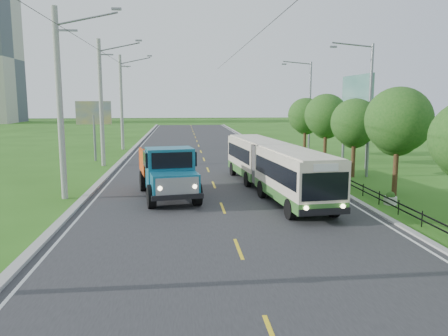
{
  "coord_description": "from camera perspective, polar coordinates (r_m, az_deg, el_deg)",
  "views": [
    {
      "loc": [
        -1.96,
        -14.8,
        5.25
      ],
      "look_at": [
        0.13,
        6.69,
        1.9
      ],
      "focal_mm": 35.0,
      "sensor_mm": 36.0,
      "label": 1
    }
  ],
  "objects": [
    {
      "name": "streetlight_mid",
      "position": [
        31.44,
        18.24,
        7.75
      ],
      "size": [
        3.02,
        0.2,
        9.07
      ],
      "color": "slate",
      "rests_on": "ground"
    },
    {
      "name": "planter_far",
      "position": [
        38.61,
        10.37,
        1.29
      ],
      "size": [
        0.64,
        0.64,
        0.67
      ],
      "color": "silver",
      "rests_on": "ground"
    },
    {
      "name": "billboard_left",
      "position": [
        39.55,
        -16.65,
        6.45
      ],
      "size": [
        3.0,
        0.2,
        5.2
      ],
      "color": "slate",
      "rests_on": "ground"
    },
    {
      "name": "curb_left",
      "position": [
        35.57,
        -13.97,
        0.19
      ],
      "size": [
        0.4,
        120.0,
        0.15
      ],
      "primitive_type": "cube",
      "color": "#9E9E99",
      "rests_on": "ground"
    },
    {
      "name": "edge_line_left",
      "position": [
        35.5,
        -13.09,
        0.12
      ],
      "size": [
        0.12,
        120.0,
        0.0
      ],
      "primitive_type": "cube",
      "color": "silver",
      "rests_on": "road"
    },
    {
      "name": "pole_far",
      "position": [
        48.22,
        -13.21,
        8.4
      ],
      "size": [
        3.51,
        0.32,
        10.0
      ],
      "color": "gray",
      "rests_on": "ground"
    },
    {
      "name": "tree_fourth",
      "position": [
        31.31,
        16.7,
        5.4
      ],
      "size": [
        3.24,
        3.31,
        5.4
      ],
      "color": "#382314",
      "rests_on": "ground"
    },
    {
      "name": "tree_third",
      "position": [
        25.84,
        21.77,
        5.39
      ],
      "size": [
        3.6,
        3.62,
        6.0
      ],
      "color": "#382314",
      "rests_on": "ground"
    },
    {
      "name": "tree_back",
      "position": [
        42.65,
        10.6,
        6.52
      ],
      "size": [
        3.3,
        3.36,
        5.5
      ],
      "color": "#382314",
      "rests_on": "ground"
    },
    {
      "name": "planter_near",
      "position": [
        23.85,
        20.91,
        -3.79
      ],
      "size": [
        0.64,
        0.64,
        0.67
      ],
      "color": "silver",
      "rests_on": "ground"
    },
    {
      "name": "edge_line_right",
      "position": [
        36.23,
        8.25,
        0.43
      ],
      "size": [
        0.12,
        120.0,
        0.0
      ],
      "primitive_type": "cube",
      "color": "silver",
      "rests_on": "road"
    },
    {
      "name": "curb_right",
      "position": [
        36.35,
        9.02,
        0.48
      ],
      "size": [
        0.3,
        120.0,
        0.1
      ],
      "primitive_type": "cube",
      "color": "#9E9E99",
      "rests_on": "ground"
    },
    {
      "name": "planter_mid",
      "position": [
        31.08,
        14.39,
        -0.65
      ],
      "size": [
        0.64,
        0.64,
        0.67
      ],
      "color": "silver",
      "rests_on": "ground"
    },
    {
      "name": "tree_fifth",
      "position": [
        36.92,
        13.2,
        6.42
      ],
      "size": [
        3.48,
        3.52,
        5.8
      ],
      "color": "#382314",
      "rests_on": "ground"
    },
    {
      "name": "streetlight_far",
      "position": [
        44.62,
        10.96,
        8.21
      ],
      "size": [
        3.02,
        0.2,
        9.07
      ],
      "color": "slate",
      "rests_on": "ground"
    },
    {
      "name": "centre_dash",
      "position": [
        15.82,
        1.91,
        -10.48
      ],
      "size": [
        0.12,
        2.2,
        0.0
      ],
      "primitive_type": "cube",
      "color": "yellow",
      "rests_on": "road"
    },
    {
      "name": "billboard_right",
      "position": [
        37.61,
        16.92,
        8.59
      ],
      "size": [
        0.24,
        6.0,
        7.3
      ],
      "color": "slate",
      "rests_on": "ground"
    },
    {
      "name": "dump_truck",
      "position": [
        23.91,
        -7.41,
        -0.06
      ],
      "size": [
        3.61,
        7.01,
        2.81
      ],
      "rotation": [
        0.0,
        0.0,
        0.17
      ],
      "color": "#145E7B",
      "rests_on": "ground"
    },
    {
      "name": "railing_right",
      "position": [
        30.88,
        13.34,
        -0.65
      ],
      "size": [
        0.04,
        40.0,
        0.6
      ],
      "primitive_type": "cube",
      "color": "black",
      "rests_on": "ground"
    },
    {
      "name": "road",
      "position": [
        35.25,
        -2.31,
        0.26
      ],
      "size": [
        14.0,
        120.0,
        0.02
      ],
      "primitive_type": "cube",
      "color": "#28282B",
      "rests_on": "ground"
    },
    {
      "name": "ground",
      "position": [
        15.83,
        1.91,
        -10.56
      ],
      "size": [
        240.0,
        240.0,
        0.0
      ],
      "primitive_type": "plane",
      "color": "#285915",
      "rests_on": "ground"
    },
    {
      "name": "bus",
      "position": [
        25.14,
        6.44,
        0.52
      ],
      "size": [
        3.69,
        14.34,
        2.74
      ],
      "rotation": [
        0.0,
        0.0,
        0.1
      ],
      "color": "#346B2A",
      "rests_on": "ground"
    },
    {
      "name": "pole_near",
      "position": [
        24.62,
        -20.59,
        7.9
      ],
      "size": [
        3.51,
        0.32,
        10.0
      ],
      "color": "gray",
      "rests_on": "ground"
    },
    {
      "name": "pole_mid",
      "position": [
        36.35,
        -15.71,
        8.25
      ],
      "size": [
        3.51,
        0.32,
        10.0
      ],
      "color": "gray",
      "rests_on": "ground"
    }
  ]
}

